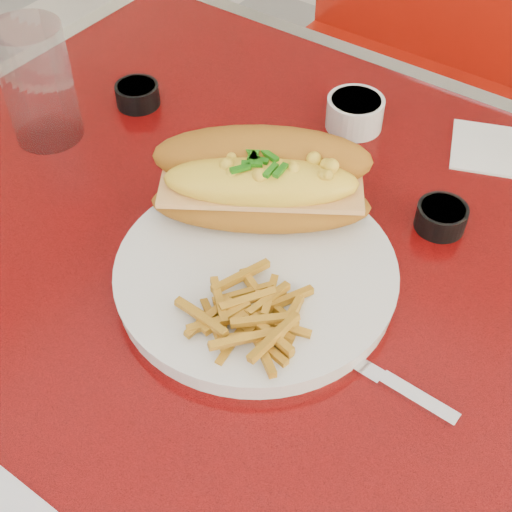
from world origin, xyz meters
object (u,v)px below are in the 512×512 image
Objects in this scene: mac_hoagie at (261,181)px; gravy_ramekin at (355,112)px; dinner_plate at (256,273)px; sauce_cup_left at (137,94)px; sauce_cup_right at (441,216)px; diner_table at (318,343)px; booth_bench_far at (499,191)px; fork at (266,209)px; knife at (373,372)px; water_tumbler at (38,84)px.

gravy_ramekin is at bearing 59.61° from mac_hoagie.
sauce_cup_left reaches higher than dinner_plate.
sauce_cup_right reaches higher than dinner_plate.
gravy_ramekin is at bearing 113.50° from diner_table.
booth_bench_far reaches higher than fork.
diner_table is 0.23m from knife.
mac_hoagie is 4.08× the size of sauce_cup_left.
knife is at bearing -22.83° from sauce_cup_left.
sauce_cup_right is (0.46, 0.02, -0.00)m from sauce_cup_left.
sauce_cup_left is 0.46m from sauce_cup_right.
booth_bench_far is 1.04m from knife.
diner_table is at bearing -125.82° from fork.
fork is at bearing -96.38° from booth_bench_far.
dinner_plate is 1.83× the size of knife.
knife is at bearing -9.02° from water_tumbler.
gravy_ramekin reaches higher than dinner_plate.
fork is at bearing -18.07° from sauce_cup_left.
diner_table is 1.03× the size of booth_bench_far.
water_tumbler reaches higher than gravy_ramekin.
gravy_ramekin is 0.30m from sauce_cup_left.
sauce_cup_right is at bearing 57.11° from dinner_plate.
dinner_plate is 0.10m from mac_hoagie.
dinner_plate is 4.87× the size of gravy_ramekin.
sauce_cup_right is (0.08, -0.69, 0.50)m from booth_bench_far.
fork reaches higher than diner_table.
booth_bench_far is 14.53× the size of gravy_ramekin.
gravy_ramekin reaches higher than sauce_cup_left.
fork is 0.30m from sauce_cup_left.
dinner_plate is 0.37m from sauce_cup_left.
booth_bench_far is 17.89× the size of sauce_cup_right.
sauce_cup_right is 0.23m from knife.
booth_bench_far is 17.88× the size of sauce_cup_left.
dinner_plate is 6.00× the size of sauce_cup_right.
diner_table is 18.33× the size of sauce_cup_left.
booth_bench_far is at bearing 62.85° from water_tumbler.
sauce_cup_left is at bearing 159.45° from knife.
booth_bench_far is at bearing 96.66° from sauce_cup_right.
gravy_ramekin is 0.21m from sauce_cup_right.
fork is at bearing -87.07° from gravy_ramekin.
sauce_cup_left is at bearing -154.33° from gravy_ramekin.
mac_hoagie is (-0.09, -0.81, 0.55)m from booth_bench_far.
mac_hoagie is at bearing -96.50° from booth_bench_far.
gravy_ramekin is at bearing 37.99° from water_tumbler.
dinner_plate is at bearing -92.97° from booth_bench_far.
booth_bench_far is at bearing 80.04° from gravy_ramekin.
water_tumbler reaches higher than diner_table.
knife is (0.22, -0.34, -0.02)m from gravy_ramekin.
dinner_plate is 0.23m from sauce_cup_right.
dinner_plate is at bearing 171.11° from knife.
knife is (0.04, -0.23, -0.01)m from sauce_cup_right.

